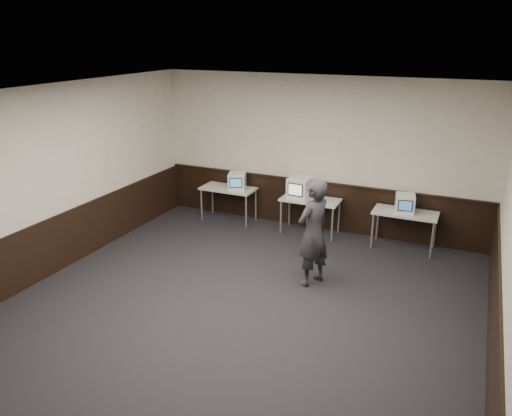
% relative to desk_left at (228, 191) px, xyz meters
% --- Properties ---
extents(floor, '(8.00, 8.00, 0.00)m').
position_rel_desk_left_xyz_m(floor, '(1.90, -3.60, -0.68)').
color(floor, black).
rests_on(floor, ground).
extents(ceiling, '(8.00, 8.00, 0.00)m').
position_rel_desk_left_xyz_m(ceiling, '(1.90, -3.60, 2.52)').
color(ceiling, white).
rests_on(ceiling, back_wall).
extents(back_wall, '(7.00, 0.00, 7.00)m').
position_rel_desk_left_xyz_m(back_wall, '(1.90, 0.40, 0.92)').
color(back_wall, beige).
rests_on(back_wall, ground).
extents(left_wall, '(0.00, 8.00, 8.00)m').
position_rel_desk_left_xyz_m(left_wall, '(-1.60, -3.60, 0.92)').
color(left_wall, beige).
rests_on(left_wall, ground).
extents(right_wall, '(0.00, 8.00, 8.00)m').
position_rel_desk_left_xyz_m(right_wall, '(5.40, -3.60, 0.92)').
color(right_wall, beige).
rests_on(right_wall, ground).
extents(wainscot_back, '(6.98, 0.04, 1.00)m').
position_rel_desk_left_xyz_m(wainscot_back, '(1.90, 0.38, -0.18)').
color(wainscot_back, black).
rests_on(wainscot_back, back_wall).
extents(wainscot_left, '(0.04, 7.98, 1.00)m').
position_rel_desk_left_xyz_m(wainscot_left, '(-1.58, -3.60, -0.18)').
color(wainscot_left, black).
rests_on(wainscot_left, left_wall).
extents(wainscot_right, '(0.04, 7.98, 1.00)m').
position_rel_desk_left_xyz_m(wainscot_right, '(5.38, -3.60, -0.18)').
color(wainscot_right, black).
rests_on(wainscot_right, right_wall).
extents(wainscot_rail, '(6.98, 0.06, 0.04)m').
position_rel_desk_left_xyz_m(wainscot_rail, '(1.90, 0.36, 0.34)').
color(wainscot_rail, black).
rests_on(wainscot_rail, wainscot_back).
extents(desk_left, '(1.20, 0.60, 0.75)m').
position_rel_desk_left_xyz_m(desk_left, '(0.00, 0.00, 0.00)').
color(desk_left, beige).
rests_on(desk_left, ground).
extents(desk_center, '(1.20, 0.60, 0.75)m').
position_rel_desk_left_xyz_m(desk_center, '(1.90, 0.00, 0.00)').
color(desk_center, beige).
rests_on(desk_center, ground).
extents(desk_right, '(1.20, 0.60, 0.75)m').
position_rel_desk_left_xyz_m(desk_right, '(3.80, 0.00, 0.00)').
color(desk_right, beige).
rests_on(desk_right, ground).
extents(emac_left, '(0.47, 0.48, 0.36)m').
position_rel_desk_left_xyz_m(emac_left, '(0.23, -0.02, 0.25)').
color(emac_left, white).
rests_on(emac_left, desk_left).
extents(emac_center, '(0.47, 0.50, 0.44)m').
position_rel_desk_left_xyz_m(emac_center, '(1.67, -0.03, 0.29)').
color(emac_center, white).
rests_on(emac_center, desk_center).
extents(emac_right, '(0.42, 0.43, 0.35)m').
position_rel_desk_left_xyz_m(emac_right, '(3.77, -0.03, 0.25)').
color(emac_right, white).
rests_on(emac_right, desk_right).
extents(person, '(0.67, 0.78, 1.81)m').
position_rel_desk_left_xyz_m(person, '(2.63, -2.09, 0.23)').
color(person, '#28282D').
rests_on(person, ground).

